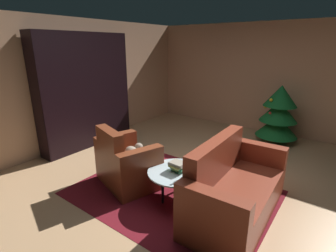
{
  "coord_description": "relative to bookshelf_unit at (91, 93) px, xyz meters",
  "views": [
    {
      "loc": [
        1.78,
        -3.01,
        2.04
      ],
      "look_at": [
        -0.37,
        -0.11,
        0.87
      ],
      "focal_mm": 27.11,
      "sensor_mm": 36.0,
      "label": 1
    }
  ],
  "objects": [
    {
      "name": "decorated_tree",
      "position": [
        3.14,
        2.37,
        -0.44
      ],
      "size": [
        0.86,
        0.86,
        1.24
      ],
      "color": "brown",
      "rests_on": "ground"
    },
    {
      "name": "wall_left",
      "position": [
        -0.25,
        -0.19,
        0.19
      ],
      "size": [
        0.06,
        6.44,
        2.54
      ],
      "primitive_type": "cube",
      "color": "tan",
      "rests_on": "ground"
    },
    {
      "name": "wall_back",
      "position": [
        2.57,
        3.0,
        0.19
      ],
      "size": [
        5.69,
        0.06,
        2.54
      ],
      "primitive_type": "cube",
      "color": "tan",
      "rests_on": "ground"
    },
    {
      "name": "book_stack_on_table",
      "position": [
        2.64,
        -0.69,
        -0.58
      ],
      "size": [
        0.22,
        0.18,
        0.14
      ],
      "color": "#367258",
      "rests_on": "coffee_table"
    },
    {
      "name": "armchair_red",
      "position": [
        1.79,
        -0.81,
        -0.76
      ],
      "size": [
        1.1,
        0.93,
        0.91
      ],
      "color": "brown",
      "rests_on": "ground"
    },
    {
      "name": "couch_red",
      "position": [
        3.37,
        -0.52,
        -0.76
      ],
      "size": [
        0.82,
        1.69,
        0.94
      ],
      "color": "maroon",
      "rests_on": "ground"
    },
    {
      "name": "coffee_table",
      "position": [
        2.64,
        -0.69,
        -0.69
      ],
      "size": [
        0.8,
        0.8,
        0.42
      ],
      "color": "black",
      "rests_on": "ground"
    },
    {
      "name": "bookshelf_unit",
      "position": [
        0.0,
        0.0,
        0.0
      ],
      "size": [
        0.35,
        2.01,
        2.27
      ],
      "color": "black",
      "rests_on": "ground"
    },
    {
      "name": "area_rug",
      "position": [
        2.5,
        -0.6,
        -1.08
      ],
      "size": [
        2.69,
        2.05,
        0.01
      ],
      "primitive_type": "cube",
      "color": "maroon",
      "rests_on": "ground"
    },
    {
      "name": "ground_plane",
      "position": [
        2.57,
        -0.19,
        -1.08
      ],
      "size": [
        7.58,
        7.58,
        0.0
      ],
      "primitive_type": "plane",
      "color": "tan"
    },
    {
      "name": "bottle_on_table",
      "position": [
        2.86,
        -0.68,
        -0.53
      ],
      "size": [
        0.07,
        0.07,
        0.32
      ],
      "color": "navy",
      "rests_on": "coffee_table"
    }
  ]
}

